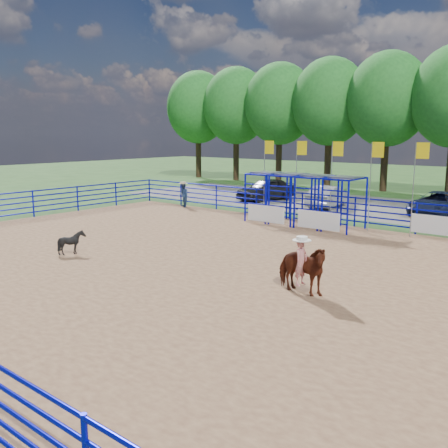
% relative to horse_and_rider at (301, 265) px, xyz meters
% --- Properties ---
extents(ground, '(120.00, 120.00, 0.00)m').
position_rel_horse_and_rider_xyz_m(ground, '(-3.38, 0.84, -0.86)').
color(ground, '#386227').
rests_on(ground, ground).
extents(arena_dirt, '(30.00, 20.00, 0.02)m').
position_rel_horse_and_rider_xyz_m(arena_dirt, '(-3.38, 0.84, -0.85)').
color(arena_dirt, '#9A704D').
rests_on(arena_dirt, ground).
extents(gravel_strip, '(40.00, 10.00, 0.01)m').
position_rel_horse_and_rider_xyz_m(gravel_strip, '(-3.38, 17.84, -0.86)').
color(gravel_strip, slate).
rests_on(gravel_strip, ground).
extents(horse_and_rider, '(1.81, 0.91, 2.36)m').
position_rel_horse_and_rider_xyz_m(horse_and_rider, '(0.00, 0.00, 0.00)').
color(horse_and_rider, '#5C2312').
rests_on(horse_and_rider, arena_dirt).
extents(calf, '(1.06, 1.01, 0.93)m').
position_rel_horse_and_rider_xyz_m(calf, '(-9.22, -1.43, -0.38)').
color(calf, black).
rests_on(calf, arena_dirt).
extents(spectator_cowboy, '(0.92, 0.86, 1.57)m').
position_rel_horse_and_rider_xyz_m(spectator_cowboy, '(-14.56, 10.21, -0.05)').
color(spectator_cowboy, navy).
rests_on(spectator_cowboy, arena_dirt).
extents(car_a, '(2.87, 4.76, 1.52)m').
position_rel_horse_and_rider_xyz_m(car_a, '(-12.48, 16.33, -0.10)').
color(car_a, black).
rests_on(car_a, gravel_strip).
extents(car_b, '(1.91, 4.29, 1.37)m').
position_rel_horse_and_rider_xyz_m(car_b, '(-7.58, 16.07, -0.17)').
color(car_b, gray).
rests_on(car_b, gravel_strip).
extents(car_c, '(2.54, 4.93, 1.33)m').
position_rel_horse_and_rider_xyz_m(car_c, '(-1.24, 17.09, -0.19)').
color(car_c, '#151B36').
rests_on(car_c, gravel_strip).
extents(perimeter_fence, '(30.10, 20.10, 1.50)m').
position_rel_horse_and_rider_xyz_m(perimeter_fence, '(-3.38, 0.84, -0.11)').
color(perimeter_fence, '#080BBB').
rests_on(perimeter_fence, ground).
extents(chute_assembly, '(19.32, 2.41, 4.20)m').
position_rel_horse_and_rider_xyz_m(chute_assembly, '(-5.28, 9.68, 0.39)').
color(chute_assembly, '#080BBB').
rests_on(chute_assembly, ground).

